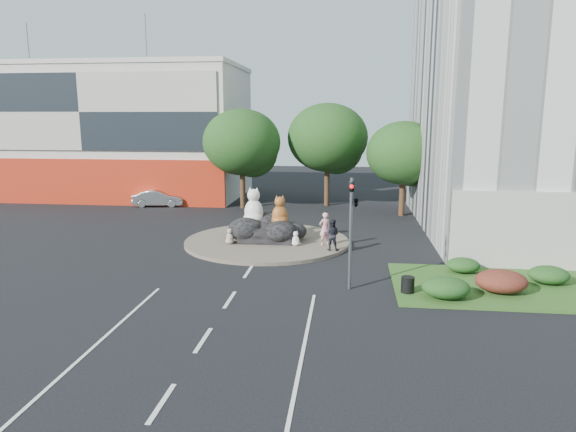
{
  "coord_description": "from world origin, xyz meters",
  "views": [
    {
      "loc": [
        4.87,
        -20.1,
        7.58
      ],
      "look_at": [
        1.46,
        8.52,
        2.0
      ],
      "focal_mm": 32.0,
      "sensor_mm": 36.0,
      "label": 1
    }
  ],
  "objects_px": {
    "pedestrian_dark": "(332,235)",
    "parked_car": "(159,198)",
    "pedestrian_pink": "(325,229)",
    "kitten_calico": "(230,236)",
    "kitten_white": "(296,238)",
    "cat_white": "(254,206)",
    "cat_tabby": "(280,210)",
    "litter_bin": "(408,285)"
  },
  "relations": [
    {
      "from": "kitten_calico",
      "to": "parked_car",
      "type": "relative_size",
      "value": 0.22
    },
    {
      "from": "pedestrian_pink",
      "to": "parked_car",
      "type": "xyz_separation_m",
      "value": [
        -14.88,
        12.68,
        -0.45
      ]
    },
    {
      "from": "pedestrian_dark",
      "to": "litter_bin",
      "type": "relative_size",
      "value": 2.57
    },
    {
      "from": "kitten_white",
      "to": "pedestrian_dark",
      "type": "xyz_separation_m",
      "value": [
        2.12,
        -0.8,
        0.45
      ]
    },
    {
      "from": "parked_car",
      "to": "pedestrian_dark",
      "type": "bearing_deg",
      "value": -140.66
    },
    {
      "from": "kitten_calico",
      "to": "parked_car",
      "type": "bearing_deg",
      "value": 165.21
    },
    {
      "from": "pedestrian_dark",
      "to": "litter_bin",
      "type": "distance_m",
      "value": 7.39
    },
    {
      "from": "cat_tabby",
      "to": "parked_car",
      "type": "xyz_separation_m",
      "value": [
        -12.11,
        11.73,
        -1.32
      ]
    },
    {
      "from": "cat_tabby",
      "to": "kitten_white",
      "type": "bearing_deg",
      "value": -69.47
    },
    {
      "from": "cat_tabby",
      "to": "pedestrian_dark",
      "type": "bearing_deg",
      "value": -52.67
    },
    {
      "from": "kitten_calico",
      "to": "kitten_white",
      "type": "height_order",
      "value": "kitten_calico"
    },
    {
      "from": "litter_bin",
      "to": "kitten_white",
      "type": "bearing_deg",
      "value": 127.68
    },
    {
      "from": "cat_tabby",
      "to": "pedestrian_pink",
      "type": "relative_size",
      "value": 0.96
    },
    {
      "from": "pedestrian_dark",
      "to": "parked_car",
      "type": "bearing_deg",
      "value": -32.87
    },
    {
      "from": "kitten_calico",
      "to": "litter_bin",
      "type": "xyz_separation_m",
      "value": [
        9.54,
        -7.26,
        -0.21
      ]
    },
    {
      "from": "kitten_white",
      "to": "pedestrian_pink",
      "type": "height_order",
      "value": "pedestrian_pink"
    },
    {
      "from": "cat_white",
      "to": "parked_car",
      "type": "distance_m",
      "value": 15.63
    },
    {
      "from": "cat_tabby",
      "to": "pedestrian_dark",
      "type": "xyz_separation_m",
      "value": [
        3.23,
        -2.13,
        -0.94
      ]
    },
    {
      "from": "pedestrian_pink",
      "to": "parked_car",
      "type": "distance_m",
      "value": 19.55
    },
    {
      "from": "cat_white",
      "to": "pedestrian_pink",
      "type": "distance_m",
      "value": 4.69
    },
    {
      "from": "kitten_white",
      "to": "parked_car",
      "type": "bearing_deg",
      "value": 95.72
    },
    {
      "from": "pedestrian_pink",
      "to": "pedestrian_dark",
      "type": "distance_m",
      "value": 1.27
    },
    {
      "from": "kitten_white",
      "to": "pedestrian_pink",
      "type": "xyz_separation_m",
      "value": [
        1.66,
        0.38,
        0.52
      ]
    },
    {
      "from": "pedestrian_dark",
      "to": "cat_tabby",
      "type": "bearing_deg",
      "value": -24.12
    },
    {
      "from": "pedestrian_dark",
      "to": "parked_car",
      "type": "relative_size",
      "value": 0.41
    },
    {
      "from": "cat_white",
      "to": "kitten_calico",
      "type": "relative_size",
      "value": 2.4
    },
    {
      "from": "kitten_calico",
      "to": "pedestrian_dark",
      "type": "xyz_separation_m",
      "value": [
        6.04,
        -0.78,
        0.41
      ]
    },
    {
      "from": "cat_white",
      "to": "cat_tabby",
      "type": "height_order",
      "value": "cat_white"
    },
    {
      "from": "kitten_calico",
      "to": "parked_car",
      "type": "height_order",
      "value": "parked_car"
    },
    {
      "from": "cat_tabby",
      "to": "pedestrian_pink",
      "type": "bearing_deg",
      "value": -38.26
    },
    {
      "from": "pedestrian_pink",
      "to": "cat_tabby",
      "type": "bearing_deg",
      "value": -52.78
    },
    {
      "from": "cat_tabby",
      "to": "litter_bin",
      "type": "distance_m",
      "value": 11.04
    },
    {
      "from": "cat_white",
      "to": "cat_tabby",
      "type": "relative_size",
      "value": 1.23
    },
    {
      "from": "cat_white",
      "to": "cat_tabby",
      "type": "xyz_separation_m",
      "value": [
        1.64,
        -0.23,
        -0.22
      ]
    },
    {
      "from": "kitten_calico",
      "to": "kitten_white",
      "type": "relative_size",
      "value": 1.08
    },
    {
      "from": "pedestrian_pink",
      "to": "parked_car",
      "type": "height_order",
      "value": "pedestrian_pink"
    },
    {
      "from": "cat_tabby",
      "to": "kitten_white",
      "type": "distance_m",
      "value": 2.22
    },
    {
      "from": "parked_car",
      "to": "cat_tabby",
      "type": "bearing_deg",
      "value": -142.66
    },
    {
      "from": "cat_white",
      "to": "parked_car",
      "type": "bearing_deg",
      "value": 146.47
    },
    {
      "from": "cat_tabby",
      "to": "litter_bin",
      "type": "xyz_separation_m",
      "value": [
        6.73,
        -8.61,
        -1.56
      ]
    },
    {
      "from": "pedestrian_dark",
      "to": "litter_bin",
      "type": "xyz_separation_m",
      "value": [
        3.5,
        -6.48,
        -0.62
      ]
    },
    {
      "from": "kitten_white",
      "to": "cat_tabby",
      "type": "bearing_deg",
      "value": 90.22
    }
  ]
}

